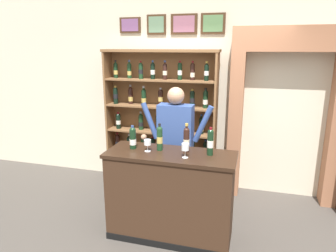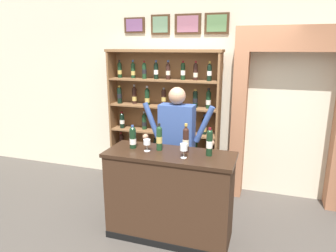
# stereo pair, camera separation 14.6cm
# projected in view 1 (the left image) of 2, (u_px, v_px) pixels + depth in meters

# --- Properties ---
(ground_plane) EXTENTS (14.00, 14.00, 0.02)m
(ground_plane) POSITION_uv_depth(u_px,v_px,m) (175.00, 236.00, 3.68)
(ground_plane) COLOR #47423D
(back_wall) EXTENTS (12.00, 0.19, 3.11)m
(back_wall) POSITION_uv_depth(u_px,v_px,m) (201.00, 89.00, 4.78)
(back_wall) COLOR beige
(back_wall) RESTS_ON ground
(wine_shelf) EXTENTS (1.76, 0.30, 2.15)m
(wine_shelf) POSITION_uv_depth(u_px,v_px,m) (161.00, 118.00, 4.75)
(wine_shelf) COLOR brown
(wine_shelf) RESTS_ON ground
(archway_doorway) EXTENTS (1.54, 0.45, 2.46)m
(archway_doorway) POSITION_uv_depth(u_px,v_px,m) (285.00, 104.00, 4.37)
(archway_doorway) COLOR #9E6647
(archway_doorway) RESTS_ON ground
(tasting_counter) EXTENTS (1.46, 0.57, 1.04)m
(tasting_counter) POSITION_uv_depth(u_px,v_px,m) (170.00, 195.00, 3.56)
(tasting_counter) COLOR #382316
(tasting_counter) RESTS_ON ground
(shopkeeper) EXTENTS (0.98, 0.22, 1.70)m
(shopkeeper) POSITION_uv_depth(u_px,v_px,m) (176.00, 136.00, 4.01)
(shopkeeper) COLOR #2D3347
(shopkeeper) RESTS_ON ground
(tasting_bottle_super_tuscan) EXTENTS (0.08, 0.08, 0.28)m
(tasting_bottle_super_tuscan) POSITION_uv_depth(u_px,v_px,m) (133.00, 138.00, 3.55)
(tasting_bottle_super_tuscan) COLOR black
(tasting_bottle_super_tuscan) RESTS_ON tasting_counter
(tasting_bottle_brunello) EXTENTS (0.07, 0.07, 0.31)m
(tasting_bottle_brunello) POSITION_uv_depth(u_px,v_px,m) (160.00, 138.00, 3.49)
(tasting_bottle_brunello) COLOR #19381E
(tasting_bottle_brunello) RESTS_ON tasting_counter
(tasting_bottle_rosso) EXTENTS (0.07, 0.07, 0.33)m
(tasting_bottle_rosso) POSITION_uv_depth(u_px,v_px,m) (186.00, 139.00, 3.43)
(tasting_bottle_rosso) COLOR black
(tasting_bottle_rosso) RESTS_ON tasting_counter
(tasting_bottle_grappa) EXTENTS (0.07, 0.07, 0.31)m
(tasting_bottle_grappa) POSITION_uv_depth(u_px,v_px,m) (210.00, 142.00, 3.33)
(tasting_bottle_grappa) COLOR black
(tasting_bottle_grappa) RESTS_ON tasting_counter
(wine_glass_spare) EXTENTS (0.08, 0.08, 0.16)m
(wine_glass_spare) POSITION_uv_depth(u_px,v_px,m) (185.00, 148.00, 3.26)
(wine_glass_spare) COLOR silver
(wine_glass_spare) RESTS_ON tasting_counter
(wine_glass_center) EXTENTS (0.08, 0.08, 0.14)m
(wine_glass_center) POSITION_uv_depth(u_px,v_px,m) (147.00, 143.00, 3.46)
(wine_glass_center) COLOR silver
(wine_glass_center) RESTS_ON tasting_counter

